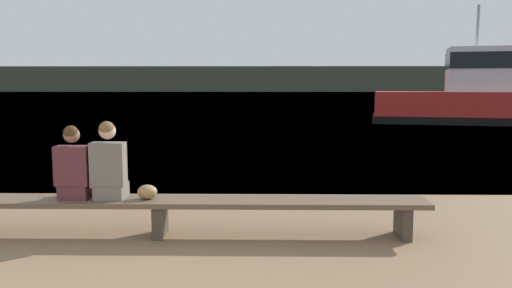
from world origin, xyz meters
The scene contains 7 objects.
water_surface centered at (0.00, 125.75, 0.00)m, with size 240.00×240.00×0.00m, color teal.
far_shoreline centered at (0.00, 149.52, 3.70)m, with size 600.00×12.00×7.41m, color #424738.
bench_main centered at (0.29, 3.31, 0.39)m, with size 6.73×0.54×0.47m.
person_left centered at (-0.79, 3.31, 0.87)m, with size 0.42×0.39×0.94m.
person_right centered at (-0.34, 3.31, 0.90)m, with size 0.42×0.39×0.99m.
shopping_bag centered at (0.13, 3.32, 0.56)m, with size 0.25×0.22×0.18m.
tugboat_red centered at (12.09, 22.35, 1.18)m, with size 10.04×5.43×5.82m.
Camera 1 is at (1.61, -2.83, 1.90)m, focal length 35.00 mm.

